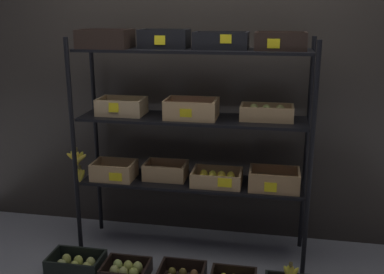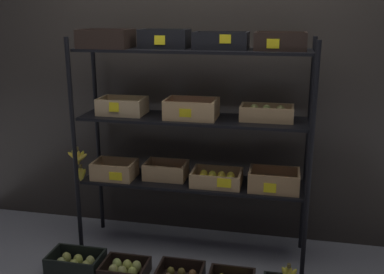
% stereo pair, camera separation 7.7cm
% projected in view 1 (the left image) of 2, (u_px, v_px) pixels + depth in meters
% --- Properties ---
extents(ground_plane, '(10.00, 10.00, 0.00)m').
position_uv_depth(ground_plane, '(192.00, 249.00, 3.46)').
color(ground_plane, gray).
extents(storefront_wall, '(4.04, 0.12, 2.70)m').
position_uv_depth(storefront_wall, '(201.00, 68.00, 3.48)').
color(storefront_wall, '#2D2823').
rests_on(storefront_wall, ground_plane).
extents(display_rack, '(1.79, 0.44, 1.66)m').
position_uv_depth(display_rack, '(191.00, 118.00, 3.17)').
color(display_rack, black).
rests_on(display_rack, ground_plane).
extents(crate_ground_pear, '(0.38, 0.24, 0.13)m').
position_uv_depth(crate_ground_pear, '(76.00, 265.00, 3.15)').
color(crate_ground_pear, black).
rests_on(crate_ground_pear, ground_plane).
extents(crate_ground_left_pear, '(0.31, 0.26, 0.10)m').
position_uv_depth(crate_ground_left_pear, '(126.00, 271.00, 3.08)').
color(crate_ground_left_pear, black).
rests_on(crate_ground_left_pear, ground_plane).
extents(banana_bunch_loose, '(0.12, 0.04, 0.14)m').
position_uv_depth(banana_bunch_loose, '(290.00, 273.00, 2.84)').
color(banana_bunch_loose, brown).
rests_on(banana_bunch_loose, crate_ground_tangerine).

